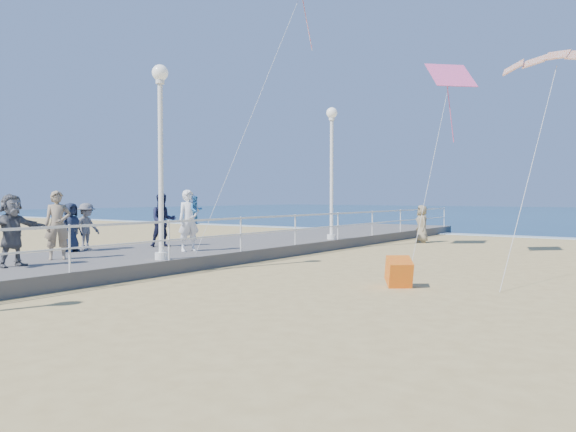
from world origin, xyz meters
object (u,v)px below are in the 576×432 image
Objects in this scene: spectator_6 at (58,225)px; spectator_7 at (163,220)px; spectator_4 at (71,227)px; beach_walker_c at (422,224)px; box_kite at (399,275)px; lamp_post_far at (332,159)px; woman_holding_toddler at (189,221)px; toddler_held at (196,210)px; lamp_post_mid at (161,141)px; spectator_5 at (12,230)px; spectator_2 at (87,227)px.

spectator_7 is (-0.64, 4.35, -0.03)m from spectator_6.
beach_walker_c is (5.75, 14.30, -0.30)m from spectator_4.
lamp_post_far is at bearing 93.84° from box_kite.
woman_holding_toddler is at bearing 140.14° from box_kite.
spectator_6 is at bearing -139.34° from spectator_4.
toddler_held is 3.93m from spectator_4.
lamp_post_far is 7.34m from spectator_7.
spectator_6 is (-2.32, -1.65, -2.31)m from lamp_post_mid.
toddler_held is at bearing -97.75° from lamp_post_far.
woman_holding_toddler is 1.06× the size of spectator_7.
lamp_post_far is 2.95× the size of spectator_5.
spectator_7 is at bearing -64.07° from beach_walker_c.
toddler_held is at bearing -13.39° from spectator_5.
lamp_post_far is 11.15m from spectator_6.
beach_walker_c is at bearing 82.86° from lamp_post_mid.
lamp_post_far is (0.00, 9.00, 0.00)m from lamp_post_mid.
spectator_7 reaches higher than box_kite.
woman_holding_toddler reaches higher than spectator_5.
spectator_2 is at bearing -175.02° from spectator_7.
spectator_7 reaches higher than spectator_5.
spectator_2 is 0.63m from spectator_4.
beach_walker_c is (1.77, 5.12, -2.79)m from lamp_post_far.
spectator_7 reaches higher than toddler_held.
spectator_4 reaches higher than box_kite.
spectator_2 is at bearing 140.04° from toddler_held.
spectator_7 is 3.06× the size of box_kite.
spectator_5 reaches higher than spectator_4.
woman_holding_toddler is 1.03× the size of spectator_6.
spectator_7 is (1.02, 2.87, 0.15)m from spectator_4.
spectator_5 is 0.98× the size of spectator_7.
beach_walker_c is at bearing -15.85° from spectator_5.
lamp_post_far reaches higher than spectator_4.
toddler_held reaches higher than box_kite.
spectator_5 is at bearing -168.78° from toddler_held.
woman_holding_toddler is at bearing -69.65° from spectator_2.
spectator_6 is (-0.52, 1.56, 0.04)m from spectator_5.
box_kite is at bearing -72.65° from woman_holding_toddler.
box_kite is at bearing -62.87° from spectator_5.
spectator_5 is 3.01× the size of box_kite.
lamp_post_mid reaches higher than spectator_4.
box_kite is at bearing -36.55° from spectator_6.
spectator_6 is (1.74, -2.11, 0.19)m from spectator_2.
spectator_4 is 10.45m from box_kite.
spectator_7 is (-2.96, -6.30, -2.34)m from lamp_post_far.
spectator_6 is at bearing 14.24° from spectator_5.
lamp_post_far is at bearing 19.83° from spectator_6.
spectator_6 is at bearing -140.49° from spectator_7.
spectator_6 is (-2.32, -10.65, -2.31)m from lamp_post_far.
lamp_post_mid is 4.64m from spectator_7.
spectator_7 reaches higher than spectator_2.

